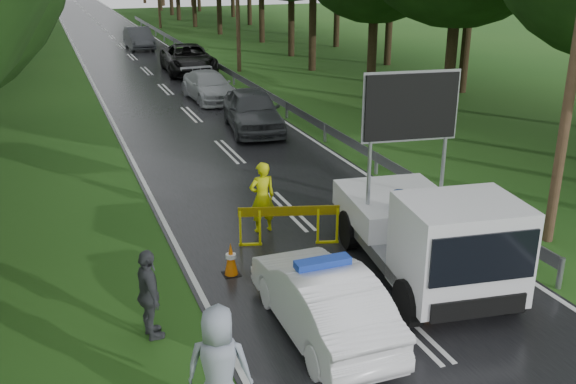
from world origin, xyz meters
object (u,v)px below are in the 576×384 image
work_truck (429,233)px  barrier (289,216)px  queue_car_first (253,110)px  queue_car_second (209,86)px  officer (262,197)px  queue_car_fourth (139,38)px  queue_car_third (188,59)px  police_sedan (322,300)px  civilian (399,228)px

work_truck → barrier: work_truck is taller
work_truck → barrier: 3.47m
queue_car_first → queue_car_second: queue_car_first is taller
work_truck → officer: work_truck is taller
barrier → queue_car_first: (2.50, 10.53, 0.07)m
barrier → queue_car_fourth: size_ratio=0.49×
work_truck → barrier: bearing=134.6°
officer → queue_car_second: size_ratio=0.40×
barrier → queue_car_third: (3.04, 24.44, 0.08)m
police_sedan → queue_car_third: bearing=-97.5°
work_truck → civilian: bearing=107.4°
barrier → queue_car_second: queue_car_second is taller
queue_car_first → queue_car_fourth: 25.63m
police_sedan → civilian: 3.35m
police_sedan → queue_car_first: size_ratio=0.86×
barrier → queue_car_first: bearing=93.4°
officer → queue_car_second: officer is taller
civilian → queue_car_first: size_ratio=0.37×
officer → queue_car_first: bearing=-108.6°
officer → civilian: officer is taller
officer → police_sedan: bearing=82.3°
queue_car_second → queue_car_fourth: (-0.39, 19.48, 0.12)m
queue_car_third → barrier: bearing=-93.8°
queue_car_second → queue_car_third: bearing=82.0°
barrier → queue_car_second: size_ratio=0.50×
work_truck → queue_car_fourth: (-0.14, 38.92, -0.36)m
civilian → queue_car_second: size_ratio=0.39×
civilian → queue_car_second: bearing=71.7°
queue_car_fourth → queue_car_first: bearing=-89.9°
police_sedan → barrier: bearing=-101.8°
queue_car_first → queue_car_third: 13.92m
queue_car_fourth → barrier: bearing=-94.2°
civilian → queue_car_first: 12.36m
queue_car_third → civilian: bearing=-89.2°
work_truck → barrier: (-2.06, 2.76, -0.39)m
civilian → queue_car_first: civilian is taller
queue_car_first → police_sedan: bearing=-95.2°
queue_car_second → barrier: bearing=-100.5°
police_sedan → queue_car_fourth: (2.73, 39.93, 0.10)m
work_truck → officer: bearing=130.3°
police_sedan → officer: size_ratio=2.26×
police_sedan → barrier: (0.81, 3.78, 0.07)m
work_truck → queue_car_first: 13.30m
civilian → work_truck: bearing=-97.6°
officer → queue_car_third: officer is taller
queue_car_first → queue_car_third: queue_car_third is taller
police_sedan → queue_car_second: 20.69m
officer → queue_car_first: size_ratio=0.38×
work_truck → queue_car_third: (0.98, 27.20, -0.32)m
queue_car_third → queue_car_fourth: (-1.12, 11.72, -0.04)m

